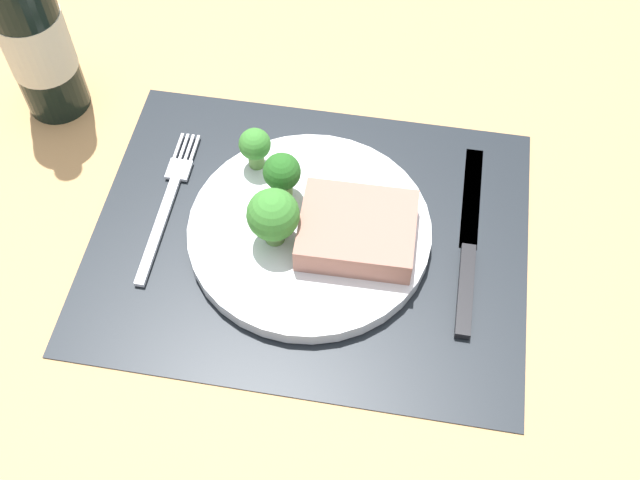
# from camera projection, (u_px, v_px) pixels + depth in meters

# --- Properties ---
(ground_plane) EXTENTS (1.40, 1.10, 0.03)m
(ground_plane) POSITION_uv_depth(u_px,v_px,m) (310.00, 246.00, 0.78)
(ground_plane) COLOR tan
(placemat) EXTENTS (0.43, 0.34, 0.00)m
(placemat) POSITION_uv_depth(u_px,v_px,m) (310.00, 236.00, 0.76)
(placemat) COLOR black
(placemat) RESTS_ON ground_plane
(plate) EXTENTS (0.24, 0.24, 0.02)m
(plate) POSITION_uv_depth(u_px,v_px,m) (310.00, 231.00, 0.75)
(plate) COLOR silver
(plate) RESTS_ON placemat
(steak) EXTENTS (0.11, 0.09, 0.03)m
(steak) POSITION_uv_depth(u_px,v_px,m) (357.00, 230.00, 0.73)
(steak) COLOR #9E6B5B
(steak) RESTS_ON plate
(broccoli_back_left) EXTENTS (0.05, 0.05, 0.06)m
(broccoli_back_left) POSITION_uv_depth(u_px,v_px,m) (273.00, 216.00, 0.71)
(broccoli_back_left) COLOR #5B8942
(broccoli_back_left) RESTS_ON plate
(broccoli_front_edge) EXTENTS (0.04, 0.04, 0.05)m
(broccoli_front_edge) POSITION_uv_depth(u_px,v_px,m) (282.00, 174.00, 0.74)
(broccoli_front_edge) COLOR #6B994C
(broccoli_front_edge) RESTS_ON plate
(broccoli_near_steak) EXTENTS (0.03, 0.03, 0.05)m
(broccoli_near_steak) POSITION_uv_depth(u_px,v_px,m) (255.00, 146.00, 0.77)
(broccoli_near_steak) COLOR #5B8942
(broccoli_near_steak) RESTS_ON plate
(fork) EXTENTS (0.02, 0.19, 0.01)m
(fork) POSITION_uv_depth(u_px,v_px,m) (168.00, 203.00, 0.78)
(fork) COLOR silver
(fork) RESTS_ON placemat
(knife) EXTENTS (0.02, 0.23, 0.01)m
(knife) POSITION_uv_depth(u_px,v_px,m) (468.00, 251.00, 0.75)
(knife) COLOR black
(knife) RESTS_ON placemat
(wine_bottle) EXTENTS (0.07, 0.07, 0.31)m
(wine_bottle) POSITION_uv_depth(u_px,v_px,m) (31.00, 29.00, 0.78)
(wine_bottle) COLOR black
(wine_bottle) RESTS_ON ground_plane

